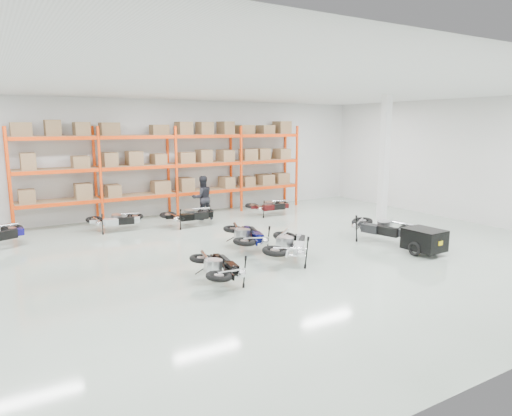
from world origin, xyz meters
TOP-DOWN VIEW (x-y plane):
  - room at (0.00, 0.00)m, footprint 18.00×18.00m
  - pallet_rack at (-0.00, 6.45)m, footprint 11.28×0.98m
  - structural_column at (5.20, 0.50)m, footprint 0.25×0.25m
  - moto_blue_centre at (-0.03, 0.60)m, footprint 1.40×2.02m
  - moto_silver_left at (0.40, -0.89)m, footprint 1.98×2.03m
  - moto_black_far_left at (-1.94, -1.50)m, footprint 1.06×1.76m
  - moto_touring_right at (4.00, -0.66)m, footprint 1.41×2.11m
  - trailer at (4.00, -2.25)m, footprint 0.89×1.68m
  - moto_back_b at (-2.61, 4.99)m, footprint 1.72×1.04m
  - moto_back_c at (-0.19, 4.41)m, footprint 1.75×0.94m
  - moto_back_d at (3.31, 4.64)m, footprint 1.66×0.96m
  - person_back at (0.71, 5.25)m, footprint 0.86×0.69m

SIDE VIEW (x-z plane):
  - trailer at x=4.00m, z-range 0.06..0.76m
  - moto_back_d at x=3.31m, z-range -0.03..1.00m
  - moto_back_b at x=-2.61m, z-range -0.03..1.02m
  - moto_black_far_left at x=-1.94m, z-range -0.03..1.04m
  - moto_back_c at x=-0.19m, z-range -0.03..1.07m
  - moto_blue_centre at x=-0.03m, z-range -0.03..1.15m
  - moto_silver_left at x=0.40m, z-range -0.03..1.19m
  - moto_touring_right at x=4.00m, z-range -0.04..1.21m
  - person_back at x=0.71m, z-range 0.00..1.66m
  - room at x=0.00m, z-range -6.75..11.25m
  - structural_column at x=5.20m, z-range 0.00..4.50m
  - pallet_rack at x=0.00m, z-range 0.45..4.07m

